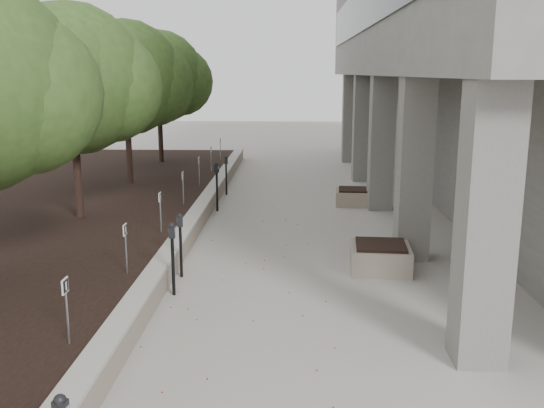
# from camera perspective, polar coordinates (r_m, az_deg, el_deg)

# --- Properties ---
(ground) EXTENTS (90.00, 90.00, 0.00)m
(ground) POSITION_cam_1_polar(r_m,az_deg,el_deg) (8.27, -3.48, -17.26)
(ground) COLOR #A8A29A
(ground) RESTS_ON ground
(retaining_wall) EXTENTS (0.39, 26.00, 0.50)m
(retaining_wall) POSITION_cam_1_polar(r_m,az_deg,el_deg) (16.80, -6.86, -0.97)
(retaining_wall) COLOR gray
(retaining_wall) RESTS_ON ground
(planting_bed) EXTENTS (7.00, 26.00, 0.40)m
(planting_bed) POSITION_cam_1_polar(r_m,az_deg,el_deg) (17.75, -18.67, -0.99)
(planting_bed) COLOR black
(planting_bed) RESTS_ON ground
(crabapple_tree_3) EXTENTS (4.60, 4.00, 5.44)m
(crabapple_tree_3) POSITION_cam_1_polar(r_m,az_deg,el_deg) (16.16, -18.26, 8.28)
(crabapple_tree_3) COLOR #2E4D1D
(crabapple_tree_3) RESTS_ON planting_bed
(crabapple_tree_4) EXTENTS (4.60, 4.00, 5.44)m
(crabapple_tree_4) POSITION_cam_1_polar(r_m,az_deg,el_deg) (20.93, -13.58, 9.33)
(crabapple_tree_4) COLOR #2E4D1D
(crabapple_tree_4) RESTS_ON planting_bed
(crabapple_tree_5) EXTENTS (4.60, 4.00, 5.44)m
(crabapple_tree_5) POSITION_cam_1_polar(r_m,az_deg,el_deg) (25.78, -10.63, 9.95)
(crabapple_tree_5) COLOR #2E4D1D
(crabapple_tree_5) RESTS_ON planting_bed
(parking_sign_2) EXTENTS (0.04, 0.22, 0.96)m
(parking_sign_2) POSITION_cam_1_polar(r_m,az_deg,el_deg) (8.85, -18.79, -9.59)
(parking_sign_2) COLOR black
(parking_sign_2) RESTS_ON planting_bed
(parking_sign_3) EXTENTS (0.04, 0.22, 0.96)m
(parking_sign_3) POSITION_cam_1_polar(r_m,az_deg,el_deg) (11.55, -13.62, -4.15)
(parking_sign_3) COLOR black
(parking_sign_3) RESTS_ON planting_bed
(parking_sign_4) EXTENTS (0.04, 0.22, 0.96)m
(parking_sign_4) POSITION_cam_1_polar(r_m,az_deg,el_deg) (14.36, -10.49, -0.79)
(parking_sign_4) COLOR black
(parking_sign_4) RESTS_ON planting_bed
(parking_sign_5) EXTENTS (0.04, 0.22, 0.96)m
(parking_sign_5) POSITION_cam_1_polar(r_m,az_deg,el_deg) (17.24, -8.39, 1.46)
(parking_sign_5) COLOR black
(parking_sign_5) RESTS_ON planting_bed
(parking_sign_6) EXTENTS (0.04, 0.22, 0.96)m
(parking_sign_6) POSITION_cam_1_polar(r_m,az_deg,el_deg) (20.16, -6.89, 3.07)
(parking_sign_6) COLOR black
(parking_sign_6) RESTS_ON planting_bed
(parking_sign_7) EXTENTS (0.04, 0.22, 0.96)m
(parking_sign_7) POSITION_cam_1_polar(r_m,az_deg,el_deg) (23.09, -5.77, 4.26)
(parking_sign_7) COLOR black
(parking_sign_7) RESTS_ON planting_bed
(parking_sign_8) EXTENTS (0.04, 0.22, 0.96)m
(parking_sign_8) POSITION_cam_1_polar(r_m,az_deg,el_deg) (26.04, -4.90, 5.19)
(parking_sign_8) COLOR black
(parking_sign_8) RESTS_ON planting_bed
(parking_meter_2) EXTENTS (0.15, 0.13, 1.34)m
(parking_meter_2) POSITION_cam_1_polar(r_m,az_deg,el_deg) (12.35, -8.62, -3.88)
(parking_meter_2) COLOR black
(parking_meter_2) RESTS_ON ground
(parking_meter_3) EXTENTS (0.14, 0.11, 1.40)m
(parking_meter_3) POSITION_cam_1_polar(r_m,az_deg,el_deg) (11.37, -9.35, -5.16)
(parking_meter_3) COLOR black
(parking_meter_3) RESTS_ON ground
(parking_meter_4) EXTENTS (0.17, 0.15, 1.48)m
(parking_meter_4) POSITION_cam_1_polar(r_m,az_deg,el_deg) (18.11, -5.22, 1.63)
(parking_meter_4) COLOR black
(parking_meter_4) RESTS_ON ground
(parking_meter_5) EXTENTS (0.15, 0.12, 1.34)m
(parking_meter_5) POSITION_cam_1_polar(r_m,az_deg,el_deg) (20.53, -4.34, 2.69)
(parking_meter_5) COLOR black
(parking_meter_5) RESTS_ON ground
(planter_front) EXTENTS (1.32, 1.32, 0.57)m
(planter_front) POSITION_cam_1_polar(r_m,az_deg,el_deg) (12.97, 10.19, -4.91)
(planter_front) COLOR gray
(planter_front) RESTS_ON ground
(planter_back) EXTENTS (1.17, 1.17, 0.51)m
(planter_back) POSITION_cam_1_polar(r_m,az_deg,el_deg) (19.23, 7.67, 0.71)
(planter_back) COLOR gray
(planter_back) RESTS_ON ground
(berry_scatter) EXTENTS (3.30, 14.10, 0.02)m
(berry_scatter) POSITION_cam_1_polar(r_m,az_deg,el_deg) (12.85, -1.86, -6.17)
(berry_scatter) COLOR maroon
(berry_scatter) RESTS_ON ground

